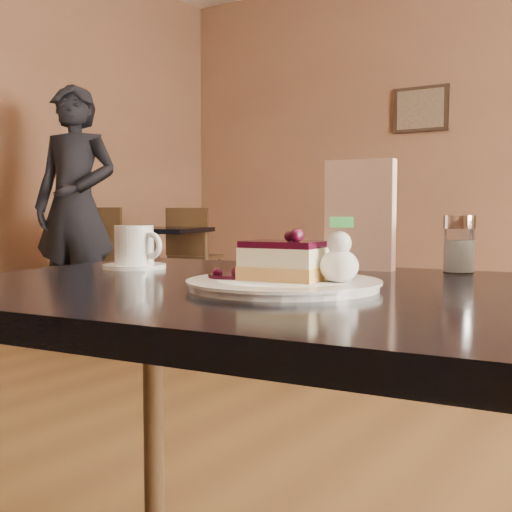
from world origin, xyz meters
The scene contains 11 objects.
main_table centered at (-0.02, 0.14, 0.61)m, with size 1.16×0.84×0.69m.
dessert_plate centered at (-0.01, 0.10, 0.69)m, with size 0.26×0.26×0.01m, color white.
cheesecake_slice centered at (-0.01, 0.10, 0.73)m, with size 0.12×0.09×0.05m.
whipped_cream centered at (0.06, 0.11, 0.72)m, with size 0.05×0.05×0.05m.
berry_sauce centered at (-0.09, 0.08, 0.70)m, with size 0.07×0.07×0.01m, color black.
coffee_set centered at (-0.41, 0.22, 0.72)m, with size 0.13×0.12×0.08m.
menu_card centered at (-0.05, 0.42, 0.79)m, with size 0.13×0.03×0.20m, color white.
sugar_shaker centered at (0.13, 0.46, 0.74)m, with size 0.05×0.05×0.10m.
napkin_stack centered at (-0.16, 0.42, 0.71)m, with size 0.11×0.11×0.05m, color white.
bg_table_far_left centered at (-3.02, 3.05, 0.06)m, with size 1.05×1.62×1.07m.
patron centered at (-3.03, 2.35, 0.83)m, with size 0.60×0.40×1.66m, color black.
Camera 1 is at (0.44, -0.66, 0.79)m, focal length 45.00 mm.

